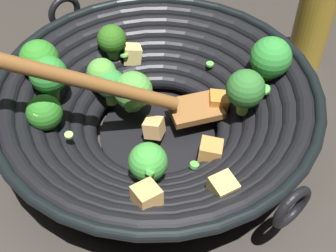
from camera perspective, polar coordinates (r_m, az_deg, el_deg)
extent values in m
plane|color=#332D28|center=(0.66, -1.30, -1.27)|extent=(4.00, 4.00, 0.00)
cylinder|color=black|center=(0.66, -1.31, -0.98)|extent=(0.16, 0.16, 0.01)
torus|color=black|center=(0.65, -1.33, -0.12)|extent=(0.22, 0.22, 0.02)
torus|color=black|center=(0.64, -1.35, 0.47)|extent=(0.25, 0.25, 0.02)
torus|color=black|center=(0.63, -1.36, 1.07)|extent=(0.28, 0.28, 0.02)
torus|color=black|center=(0.63, -1.38, 1.68)|extent=(0.31, 0.31, 0.02)
torus|color=black|center=(0.62, -1.39, 2.31)|extent=(0.34, 0.34, 0.02)
torus|color=black|center=(0.61, -1.41, 2.95)|extent=(0.37, 0.37, 0.02)
torus|color=black|center=(0.60, -1.43, 3.61)|extent=(0.40, 0.40, 0.02)
torus|color=black|center=(0.60, -1.44, 4.29)|extent=(0.42, 0.42, 0.01)
torus|color=black|center=(0.75, -12.42, 13.34)|extent=(0.04, 0.05, 0.05)
torus|color=black|center=(0.50, 14.76, -9.52)|extent=(0.04, 0.05, 0.05)
cylinder|color=#609B43|center=(0.64, -13.76, 3.96)|extent=(0.03, 0.03, 0.03)
sphere|color=#2F8A32|center=(0.62, -14.28, 6.05)|extent=(0.05, 0.05, 0.05)
cylinder|color=#7AAD5E|center=(0.71, -6.65, 8.62)|extent=(0.03, 0.02, 0.02)
sphere|color=#2E6519|center=(0.69, -6.86, 10.41)|extent=(0.04, 0.04, 0.04)
cylinder|color=#689B4C|center=(0.57, -2.36, -6.09)|extent=(0.02, 0.02, 0.02)
sphere|color=green|center=(0.55, -2.45, -4.37)|extent=(0.05, 0.05, 0.05)
cylinder|color=#79B74D|center=(0.67, -4.11, 2.54)|extent=(0.02, 0.02, 0.01)
sphere|color=#54A041|center=(0.65, -4.24, 4.29)|extent=(0.05, 0.05, 0.05)
cylinder|color=#57903B|center=(0.66, 11.92, 6.08)|extent=(0.03, 0.03, 0.02)
sphere|color=#308D35|center=(0.64, 12.34, 8.11)|extent=(0.06, 0.06, 0.06)
cylinder|color=#7EB447|center=(0.63, 9.02, 2.35)|extent=(0.02, 0.02, 0.02)
sphere|color=#31732F|center=(0.60, 9.37, 4.47)|extent=(0.05, 0.05, 0.05)
cylinder|color=#88B14A|center=(0.67, -6.87, 3.48)|extent=(0.02, 0.02, 0.02)
sphere|color=#34893B|center=(0.65, -7.09, 5.19)|extent=(0.04, 0.04, 0.04)
cylinder|color=#6B9B4F|center=(0.66, -14.77, 5.83)|extent=(0.02, 0.02, 0.02)
sphere|color=#308325|center=(0.64, -15.30, 7.86)|extent=(0.05, 0.05, 0.05)
cylinder|color=#78BE46|center=(0.67, -7.82, 4.74)|extent=(0.03, 0.03, 0.02)
sphere|color=#57A23C|center=(0.66, -8.05, 6.38)|extent=(0.04, 0.04, 0.04)
cylinder|color=#75BA4D|center=(0.62, -14.31, 0.03)|extent=(0.02, 0.02, 0.01)
sphere|color=#2F7F25|center=(0.60, -14.74, 1.59)|extent=(0.05, 0.05, 0.05)
cube|color=#ECB063|center=(0.51, -2.61, -8.63)|extent=(0.04, 0.04, 0.03)
cube|color=#DCB660|center=(0.52, 6.67, -7.48)|extent=(0.04, 0.04, 0.03)
cube|color=#D08C44|center=(0.60, 5.14, -3.16)|extent=(0.03, 0.03, 0.03)
cube|color=#DAC473|center=(0.71, -4.42, 8.69)|extent=(0.04, 0.04, 0.03)
cube|color=orange|center=(0.65, 6.09, 2.84)|extent=(0.03, 0.03, 0.03)
cube|color=#E5AD69|center=(0.63, -1.79, -0.18)|extent=(0.03, 0.03, 0.03)
cylinder|color=#99D166|center=(0.59, -11.93, -1.09)|extent=(0.01, 0.01, 0.00)
cylinder|color=#56B247|center=(0.59, 3.20, -4.75)|extent=(0.02, 0.02, 0.01)
cylinder|color=#56B247|center=(0.64, 11.58, 7.91)|extent=(0.01, 0.01, 0.01)
cylinder|color=#56B247|center=(0.53, -2.23, -5.65)|extent=(0.01, 0.01, 0.01)
cylinder|color=#99D166|center=(0.66, -4.64, 2.28)|extent=(0.02, 0.02, 0.01)
cylinder|color=#6BC651|center=(0.65, 11.79, 8.38)|extent=(0.02, 0.02, 0.01)
cylinder|color=#6BC651|center=(0.70, -5.33, 8.52)|extent=(0.02, 0.02, 0.01)
cylinder|color=#56B247|center=(0.63, 11.62, 4.34)|extent=(0.02, 0.02, 0.01)
cylinder|color=#56B247|center=(0.69, 5.10, 7.47)|extent=(0.01, 0.01, 0.00)
cylinder|color=#99D166|center=(0.59, -15.49, 1.49)|extent=(0.02, 0.02, 0.01)
cube|color=brown|center=(0.64, 3.35, 2.09)|extent=(0.09, 0.08, 0.01)
cylinder|color=brown|center=(0.56, -9.58, 5.21)|extent=(0.20, 0.13, 0.15)
cylinder|color=gold|center=(0.76, 17.08, 11.54)|extent=(0.06, 0.06, 0.14)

